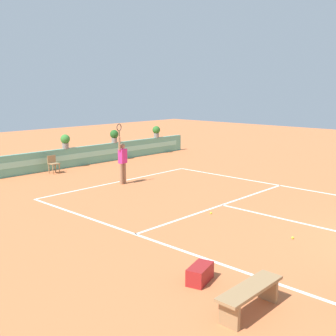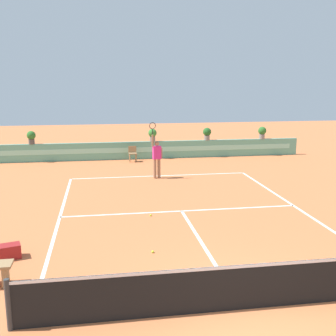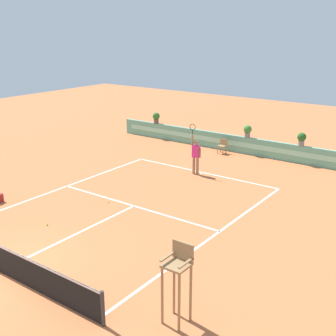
# 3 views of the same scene
# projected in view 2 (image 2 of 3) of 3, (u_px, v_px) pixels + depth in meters

# --- Properties ---
(ground_plane) EXTENTS (60.00, 60.00, 0.00)m
(ground_plane) POSITION_uv_depth(u_px,v_px,m) (184.00, 215.00, 14.06)
(ground_plane) COLOR #C66B3D
(court_lines) EXTENTS (8.32, 11.94, 0.01)m
(court_lines) POSITION_uv_depth(u_px,v_px,m) (180.00, 208.00, 14.75)
(court_lines) COLOR white
(court_lines) RESTS_ON ground
(net) EXTENTS (8.92, 0.10, 1.00)m
(net) POSITION_uv_depth(u_px,v_px,m) (244.00, 285.00, 8.15)
(net) COLOR #333333
(net) RESTS_ON ground
(back_wall_barrier) EXTENTS (18.00, 0.21, 1.00)m
(back_wall_barrier) POSITION_uv_depth(u_px,v_px,m) (149.00, 150.00, 23.99)
(back_wall_barrier) COLOR #60A88E
(back_wall_barrier) RESTS_ON ground
(ball_kid_chair) EXTENTS (0.44, 0.44, 0.85)m
(ball_kid_chair) POSITION_uv_depth(u_px,v_px,m) (133.00, 153.00, 23.13)
(ball_kid_chair) COLOR #99754C
(ball_kid_chair) RESTS_ON ground
(gear_bag) EXTENTS (0.77, 0.54, 0.36)m
(gear_bag) POSITION_uv_depth(u_px,v_px,m) (6.00, 252.00, 10.57)
(gear_bag) COLOR maroon
(gear_bag) RESTS_ON ground
(tennis_player) EXTENTS (0.61, 0.29, 2.58)m
(tennis_player) POSITION_uv_depth(u_px,v_px,m) (157.00, 156.00, 19.09)
(tennis_player) COLOR #9E7051
(tennis_player) RESTS_ON ground
(tennis_ball_near_baseline) EXTENTS (0.07, 0.07, 0.07)m
(tennis_ball_near_baseline) POSITION_uv_depth(u_px,v_px,m) (151.00, 215.00, 13.90)
(tennis_ball_near_baseline) COLOR #CCE033
(tennis_ball_near_baseline) RESTS_ON ground
(tennis_ball_mid_court) EXTENTS (0.07, 0.07, 0.07)m
(tennis_ball_mid_court) POSITION_uv_depth(u_px,v_px,m) (153.00, 252.00, 10.95)
(tennis_ball_mid_court) COLOR #CCE033
(tennis_ball_mid_court) RESTS_ON ground
(potted_plant_right) EXTENTS (0.48, 0.48, 0.72)m
(potted_plant_right) POSITION_uv_depth(u_px,v_px,m) (207.00, 133.00, 24.33)
(potted_plant_right) COLOR gray
(potted_plant_right) RESTS_ON back_wall_barrier
(potted_plant_far_left) EXTENTS (0.48, 0.48, 0.72)m
(potted_plant_far_left) POSITION_uv_depth(u_px,v_px,m) (31.00, 137.00, 22.80)
(potted_plant_far_left) COLOR #514C47
(potted_plant_far_left) RESTS_ON back_wall_barrier
(potted_plant_far_right) EXTENTS (0.48, 0.48, 0.72)m
(potted_plant_far_right) POSITION_uv_depth(u_px,v_px,m) (262.00, 132.00, 24.86)
(potted_plant_far_right) COLOR gray
(potted_plant_far_right) RESTS_ON back_wall_barrier
(potted_plant_centre) EXTENTS (0.48, 0.48, 0.72)m
(potted_plant_centre) POSITION_uv_depth(u_px,v_px,m) (152.00, 134.00, 23.83)
(potted_plant_centre) COLOR gray
(potted_plant_centre) RESTS_ON back_wall_barrier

